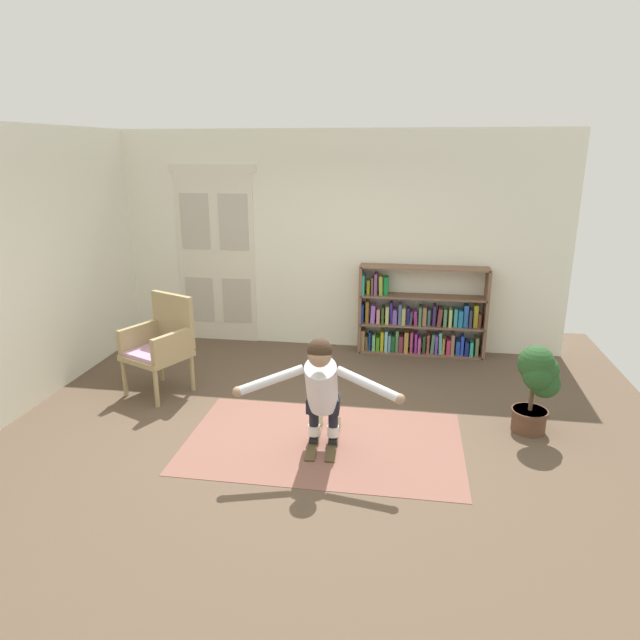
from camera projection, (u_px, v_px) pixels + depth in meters
name	position (u px, v px, depth m)	size (l,w,h in m)	color
ground_plane	(304.00, 430.00, 5.57)	(7.20, 7.20, 0.00)	brown
back_wall	(339.00, 242.00, 7.60)	(6.00, 0.10, 2.90)	white
side_wall_left	(31.00, 267.00, 5.97)	(0.10, 6.00, 2.90)	white
double_door	(216.00, 255.00, 7.87)	(1.22, 0.05, 2.45)	silver
rug	(323.00, 442.00, 5.32)	(2.58, 1.56, 0.01)	brown
bookshelf	(417.00, 320.00, 7.53)	(1.67, 0.30, 1.18)	brown
wicker_chair	(161.00, 342.00, 6.30)	(0.80, 0.80, 1.10)	tan
potted_plant	(537.00, 381.00, 5.34)	(0.41, 0.43, 0.89)	brown
skis_pair	(324.00, 439.00, 5.35)	(0.31, 0.76, 0.07)	brown
person_skier	(321.00, 385.00, 4.95)	(1.43, 0.68, 1.07)	white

